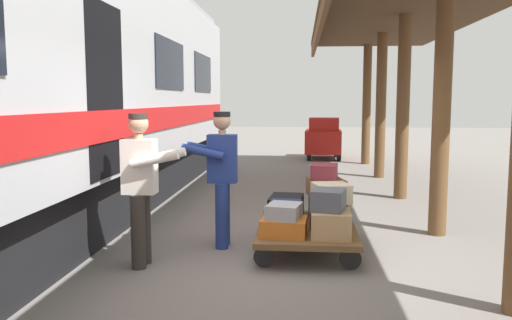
% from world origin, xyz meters
% --- Properties ---
extents(ground_plane, '(60.00, 60.00, 0.00)m').
position_xyz_m(ground_plane, '(0.00, 0.00, 0.00)').
color(ground_plane, slate).
extents(luggage_cart, '(1.18, 1.78, 0.31)m').
position_xyz_m(luggage_cart, '(-0.03, -0.44, 0.26)').
color(luggage_cart, brown).
rests_on(luggage_cart, ground_plane).
extents(suitcase_olive_duffel, '(0.47, 0.67, 0.28)m').
position_xyz_m(suitcase_olive_duffel, '(-0.29, -0.92, 0.45)').
color(suitcase_olive_duffel, brown).
rests_on(suitcase_olive_duffel, luggage_cart).
extents(suitcase_orange_carryall, '(0.54, 0.48, 0.20)m').
position_xyz_m(suitcase_orange_carryall, '(0.24, 0.05, 0.41)').
color(suitcase_orange_carryall, '#CC6B23').
rests_on(suitcase_orange_carryall, luggage_cart).
extents(suitcase_navy_fabric, '(0.41, 0.50, 0.29)m').
position_xyz_m(suitcase_navy_fabric, '(0.24, -0.44, 0.45)').
color(suitcase_navy_fabric, navy).
rests_on(suitcase_navy_fabric, luggage_cart).
extents(suitcase_tan_vintage, '(0.45, 0.55, 0.29)m').
position_xyz_m(suitcase_tan_vintage, '(-0.29, 0.05, 0.46)').
color(suitcase_tan_vintage, tan).
rests_on(suitcase_tan_vintage, luggage_cart).
extents(suitcase_black_hardshell, '(0.47, 0.65, 0.27)m').
position_xyz_m(suitcase_black_hardshell, '(0.24, -0.92, 0.44)').
color(suitcase_black_hardshell, black).
rests_on(suitcase_black_hardshell, luggage_cart).
extents(suitcase_maroon_trunk, '(0.47, 0.54, 0.29)m').
position_xyz_m(suitcase_maroon_trunk, '(-0.29, -0.44, 0.46)').
color(suitcase_maroon_trunk, maroon).
rests_on(suitcase_maroon_trunk, luggage_cart).
extents(suitcase_gray_aluminum, '(0.43, 0.47, 0.17)m').
position_xyz_m(suitcase_gray_aluminum, '(0.24, 0.06, 0.59)').
color(suitcase_gray_aluminum, '#9EA0A5').
rests_on(suitcase_gray_aluminum, suitcase_orange_carryall).
extents(suitcase_slate_roller, '(0.43, 0.47, 0.24)m').
position_xyz_m(suitcase_slate_roller, '(-0.26, 0.01, 0.72)').
color(suitcase_slate_roller, '#4C515B').
rests_on(suitcase_slate_roller, suitcase_tan_vintage).
extents(suitcase_cream_canvas, '(0.50, 0.50, 0.23)m').
position_xyz_m(suitcase_cream_canvas, '(-0.32, -0.47, 0.72)').
color(suitcase_cream_canvas, beige).
rests_on(suitcase_cream_canvas, suitcase_maroon_trunk).
extents(suitcase_brown_leather, '(0.52, 0.62, 0.24)m').
position_xyz_m(suitcase_brown_leather, '(-0.28, -0.90, 0.71)').
color(suitcase_brown_leather, brown).
rests_on(suitcase_brown_leather, suitcase_olive_duffel).
extents(suitcase_burgundy_valise, '(0.37, 0.45, 0.19)m').
position_xyz_m(suitcase_burgundy_valise, '(-0.26, -0.92, 0.92)').
color(suitcase_burgundy_valise, maroon).
rests_on(suitcase_burgundy_valise, suitcase_brown_leather).
extents(porter_in_overalls, '(0.67, 0.43, 1.70)m').
position_xyz_m(porter_in_overalls, '(1.05, -0.51, 0.93)').
color(porter_in_overalls, navy).
rests_on(porter_in_overalls, ground_plane).
extents(porter_by_door, '(0.67, 0.43, 1.70)m').
position_xyz_m(porter_by_door, '(1.80, 0.34, 0.93)').
color(porter_by_door, '#332D28').
rests_on(porter_by_door, ground_plane).
extents(baggage_tug, '(1.18, 1.75, 1.30)m').
position_xyz_m(baggage_tug, '(-0.66, -10.59, 0.63)').
color(baggage_tug, '#B21E19').
rests_on(baggage_tug, ground_plane).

